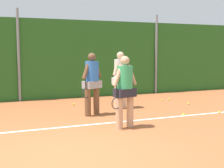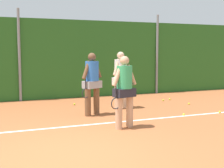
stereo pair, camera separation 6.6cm
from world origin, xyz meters
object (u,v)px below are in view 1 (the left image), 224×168
player_foreground_near (125,88)px  tennis_ball_5 (188,104)px  tennis_ball_1 (169,99)px  tennis_ball_7 (184,114)px  player_midcourt (92,81)px  tennis_ball_0 (74,104)px  tennis_ball_4 (219,112)px  tennis_ball_2 (163,100)px  player_backcourt_far (120,77)px

player_foreground_near → tennis_ball_5: player_foreground_near is taller
tennis_ball_1 → tennis_ball_7: (-1.18, -2.61, 0.00)m
player_midcourt → tennis_ball_0: (-0.03, 1.84, -0.98)m
player_foreground_near → tennis_ball_1: player_foreground_near is taller
tennis_ball_0 → tennis_ball_4: (3.68, -2.99, 0.00)m
tennis_ball_7 → tennis_ball_1: bearing=65.6°
tennis_ball_2 → player_midcourt: bearing=-156.1°
player_foreground_near → tennis_ball_0: bearing=-100.8°
tennis_ball_1 → tennis_ball_2: (-0.34, -0.10, 0.00)m
player_foreground_near → player_backcourt_far: size_ratio=0.95×
tennis_ball_0 → tennis_ball_5: size_ratio=1.00×
player_midcourt → player_backcourt_far: (1.20, 0.69, 0.02)m
player_midcourt → tennis_ball_4: (3.65, -1.16, -0.98)m
player_midcourt → tennis_ball_0: bearing=-115.5°
tennis_ball_0 → tennis_ball_7: size_ratio=1.00×
tennis_ball_4 → tennis_ball_7: bearing=175.6°
player_midcourt → tennis_ball_4: 3.95m
player_backcourt_far → tennis_ball_5: bearing=-38.3°
player_midcourt → tennis_ball_7: bearing=129.9°
tennis_ball_4 → tennis_ball_5: 1.59m
tennis_ball_4 → player_foreground_near: bearing=-170.3°
player_foreground_near → tennis_ball_2: bearing=-148.6°
player_foreground_near → tennis_ball_1: (3.37, 3.29, -0.94)m
player_foreground_near → tennis_ball_0: 3.71m
tennis_ball_2 → tennis_ball_5: 1.10m
tennis_ball_2 → player_backcourt_far: bearing=-159.8°
tennis_ball_7 → tennis_ball_2: bearing=71.6°
tennis_ball_2 → tennis_ball_5: same height
player_foreground_near → tennis_ball_7: player_foreground_near is taller
tennis_ball_0 → tennis_ball_2: size_ratio=1.00×
player_backcourt_far → tennis_ball_4: 3.22m
player_midcourt → tennis_ball_7: player_midcourt is taller
tennis_ball_2 → tennis_ball_4: 2.63m
player_foreground_near → tennis_ball_2: size_ratio=26.34×
tennis_ball_2 → tennis_ball_5: size_ratio=1.00×
player_midcourt → tennis_ball_2: bearing=177.4°
tennis_ball_4 → tennis_ball_7: (-1.22, 0.09, 0.00)m
player_backcourt_far → tennis_ball_0: player_backcourt_far is taller
tennis_ball_0 → tennis_ball_7: same height
player_midcourt → tennis_ball_4: player_midcourt is taller
player_midcourt → tennis_ball_0: 2.08m
tennis_ball_4 → tennis_ball_1: bearing=90.8°
player_backcourt_far → tennis_ball_2: size_ratio=27.73×
tennis_ball_5 → tennis_ball_7: 1.96m
tennis_ball_2 → tennis_ball_7: bearing=-108.4°
player_foreground_near → tennis_ball_7: 2.48m
player_foreground_near → tennis_ball_4: size_ratio=26.34×
player_foreground_near → tennis_ball_0: player_foreground_near is taller
tennis_ball_1 → tennis_ball_2: 0.36m
player_foreground_near → tennis_ball_0: size_ratio=26.34×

